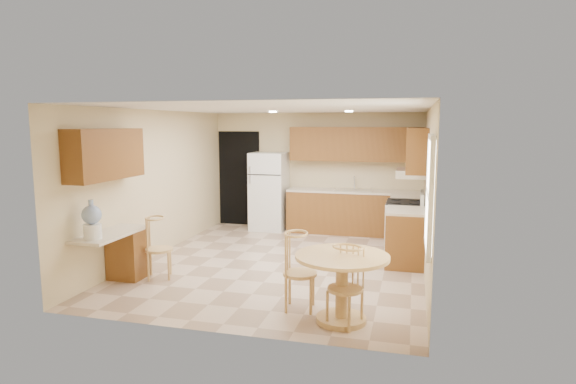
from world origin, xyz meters
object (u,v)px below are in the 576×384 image
(refrigerator, at_px, (269,191))
(stove, at_px, (405,227))
(chair_table_b, at_px, (344,281))
(water_crock, at_px, (92,221))
(chair_table_a, at_px, (298,266))
(dining_table, at_px, (342,278))
(chair_desk, at_px, (156,243))

(refrigerator, xyz_separation_m, stove, (2.88, -1.22, -0.36))
(stove, xyz_separation_m, chair_table_b, (-0.58, -3.47, 0.08))
(refrigerator, xyz_separation_m, chair_table_b, (2.29, -4.69, -0.28))
(refrigerator, bearing_deg, water_crock, -103.19)
(chair_table_a, bearing_deg, dining_table, 67.76)
(stove, distance_m, chair_table_b, 3.52)
(dining_table, bearing_deg, stove, 79.07)
(stove, height_order, dining_table, stove)
(stove, bearing_deg, water_crock, -140.28)
(refrigerator, bearing_deg, stove, -22.99)
(water_crock, bearing_deg, stove, 39.72)
(chair_table_b, xyz_separation_m, chair_desk, (-2.89, 1.00, 0.00))
(stove, xyz_separation_m, chair_desk, (-3.47, -2.47, 0.08))
(chair_desk, bearing_deg, chair_table_b, 47.22)
(chair_desk, bearing_deg, refrigerator, 147.05)
(chair_desk, bearing_deg, water_crock, -53.22)
(refrigerator, height_order, chair_table_a, refrigerator)
(refrigerator, distance_m, chair_desk, 3.75)
(chair_table_b, bearing_deg, chair_desk, 3.73)
(chair_table_b, distance_m, chair_desk, 3.06)
(chair_table_a, distance_m, chair_table_b, 0.69)
(chair_table_a, relative_size, water_crock, 1.83)
(dining_table, bearing_deg, chair_table_a, 163.86)
(refrigerator, xyz_separation_m, chair_table_a, (1.69, -4.35, -0.25))
(chair_desk, relative_size, water_crock, 1.74)
(chair_table_b, height_order, water_crock, water_crock)
(stove, height_order, water_crock, water_crock)
(dining_table, bearing_deg, chair_table_b, -74.23)
(water_crock, bearing_deg, refrigerator, 76.81)
(chair_table_b, bearing_deg, stove, -76.78)
(chair_table_a, xyz_separation_m, chair_desk, (-2.29, 0.66, -0.03))
(refrigerator, height_order, dining_table, refrigerator)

